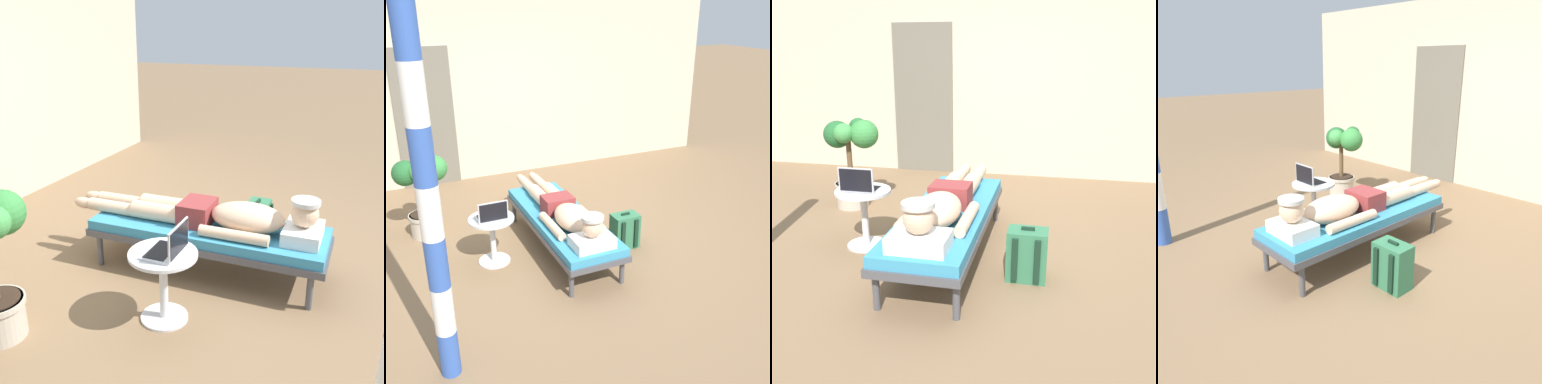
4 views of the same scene
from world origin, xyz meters
TOP-DOWN VIEW (x-y plane):
  - ground_plane at (0.00, 0.00)m, footprint 40.00×40.00m
  - house_wall_back at (-0.11, 2.64)m, footprint 7.60×0.20m
  - house_door_panel at (-1.13, 2.53)m, footprint 0.84×0.03m
  - lounge_chair at (-0.11, -0.14)m, footprint 0.65×1.98m
  - person_reclining at (-0.11, -0.24)m, footprint 0.53×2.17m
  - side_table at (-0.88, -0.09)m, footprint 0.48×0.48m
  - laptop at (-0.88, -0.14)m, footprint 0.31×0.24m
  - backpack at (0.56, -0.39)m, footprint 0.30×0.26m
  - potted_plant at (-1.45, 0.87)m, footprint 0.62×0.47m
  - porch_post at (-1.61, -1.53)m, footprint 0.15×0.15m

SIDE VIEW (x-z plane):
  - ground_plane at x=0.00m, z-range 0.00..0.00m
  - backpack at x=0.56m, z-range -0.02..0.41m
  - lounge_chair at x=-0.11m, z-range 0.14..0.56m
  - side_table at x=-0.88m, z-range 0.09..0.62m
  - person_reclining at x=-0.11m, z-range 0.36..0.68m
  - laptop at x=-0.88m, z-range 0.47..0.69m
  - potted_plant at x=-1.45m, z-range 0.10..1.08m
  - house_door_panel at x=-1.13m, z-range 0.00..2.04m
  - porch_post at x=-1.61m, z-range 0.00..2.69m
  - house_wall_back at x=-0.11m, z-range 0.00..2.70m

